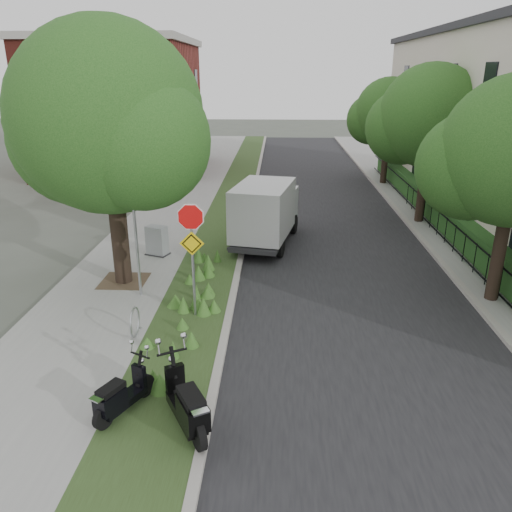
{
  "coord_description": "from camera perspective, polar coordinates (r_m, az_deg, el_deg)",
  "views": [
    {
      "loc": [
        0.76,
        -11.4,
        6.31
      ],
      "look_at": [
        0.18,
        2.05,
        1.3
      ],
      "focal_mm": 35.0,
      "sensor_mm": 36.0,
      "label": 1
    }
  ],
  "objects": [
    {
      "name": "ground",
      "position": [
        13.05,
        -1.19,
        -8.51
      ],
      "size": [
        120.0,
        120.0,
        0.0
      ],
      "primitive_type": "plane",
      "color": "#4C5147",
      "rests_on": "ground"
    },
    {
      "name": "sidewalk_near",
      "position": [
        22.85,
        -10.33,
        4.19
      ],
      "size": [
        3.5,
        60.0,
        0.12
      ],
      "primitive_type": "cube",
      "color": "gray",
      "rests_on": "ground"
    },
    {
      "name": "verge",
      "position": [
        22.41,
        -3.43,
        4.17
      ],
      "size": [
        2.0,
        60.0,
        0.12
      ],
      "primitive_type": "cube",
      "color": "#2D401B",
      "rests_on": "ground"
    },
    {
      "name": "kerb_near",
      "position": [
        22.33,
        -0.87,
        4.16
      ],
      "size": [
        0.2,
        60.0,
        0.13
      ],
      "primitive_type": "cube",
      "color": "#9E9991",
      "rests_on": "ground"
    },
    {
      "name": "road",
      "position": [
        22.42,
        8.12,
        3.86
      ],
      "size": [
        7.0,
        60.0,
        0.01
      ],
      "primitive_type": "cube",
      "color": "black",
      "rests_on": "ground"
    },
    {
      "name": "kerb_far",
      "position": [
        23.02,
        16.84,
        3.77
      ],
      "size": [
        0.2,
        60.0,
        0.13
      ],
      "primitive_type": "cube",
      "color": "#9E9991",
      "rests_on": "ground"
    },
    {
      "name": "footpath_far",
      "position": [
        23.5,
        20.86,
        3.62
      ],
      "size": [
        3.2,
        60.0,
        0.12
      ],
      "primitive_type": "cube",
      "color": "gray",
      "rests_on": "ground"
    },
    {
      "name": "street_tree_main",
      "position": [
        15.14,
        -16.69,
        13.87
      ],
      "size": [
        6.21,
        5.54,
        7.66
      ],
      "color": "black",
      "rests_on": "ground"
    },
    {
      "name": "bare_post",
      "position": [
        14.41,
        -13.62,
        2.91
      ],
      "size": [
        0.08,
        0.08,
        4.0
      ],
      "color": "#A5A8AD",
      "rests_on": "ground"
    },
    {
      "name": "bike_hoop",
      "position": [
        12.74,
        -13.69,
        -7.37
      ],
      "size": [
        0.06,
        0.78,
        0.77
      ],
      "color": "#A5A8AD",
      "rests_on": "ground"
    },
    {
      "name": "sign_assembly",
      "position": [
        12.81,
        -7.37,
        2.12
      ],
      "size": [
        0.94,
        0.08,
        3.22
      ],
      "color": "#A5A8AD",
      "rests_on": "ground"
    },
    {
      "name": "fence_far",
      "position": [
        23.05,
        18.68,
        5.15
      ],
      "size": [
        0.04,
        24.0,
        1.0
      ],
      "color": "black",
      "rests_on": "ground"
    },
    {
      "name": "hedge_far",
      "position": [
        23.26,
        20.35,
        5.08
      ],
      "size": [
        1.0,
        24.0,
        1.1
      ],
      "primitive_type": "cube",
      "color": "#1F4719",
      "rests_on": "footpath_far"
    },
    {
      "name": "brick_building",
      "position": [
        35.01,
        -15.21,
        16.28
      ],
      "size": [
        9.4,
        10.4,
        8.3
      ],
      "color": "maroon",
      "rests_on": "ground"
    },
    {
      "name": "far_tree_b",
      "position": [
        22.41,
        19.08,
        14.36
      ],
      "size": [
        4.83,
        4.31,
        6.56
      ],
      "color": "black",
      "rests_on": "ground"
    },
    {
      "name": "far_tree_c",
      "position": [
        30.18,
        14.81,
        15.27
      ],
      "size": [
        4.37,
        3.89,
        5.93
      ],
      "color": "black",
      "rests_on": "ground"
    },
    {
      "name": "scooter_near",
      "position": [
        9.46,
        -7.7,
        -17.1
      ],
      "size": [
        1.11,
        1.79,
        0.94
      ],
      "color": "black",
      "rests_on": "ground"
    },
    {
      "name": "scooter_far",
      "position": [
        10.13,
        -15.5,
        -15.55
      ],
      "size": [
        0.85,
        1.46,
        0.76
      ],
      "color": "black",
      "rests_on": "ground"
    },
    {
      "name": "box_truck",
      "position": [
        18.97,
        1.12,
        5.25
      ],
      "size": [
        2.63,
        4.84,
        2.08
      ],
      "color": "#262628",
      "rests_on": "ground"
    },
    {
      "name": "utility_cabinet",
      "position": [
        18.11,
        -11.25,
        1.69
      ],
      "size": [
        0.92,
        0.77,
        1.05
      ],
      "color": "#262628",
      "rests_on": "ground"
    }
  ]
}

